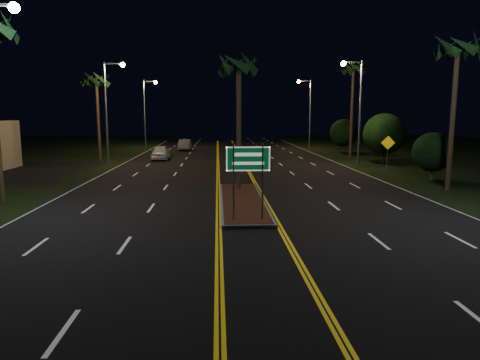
{
  "coord_description": "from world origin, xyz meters",
  "views": [
    {
      "loc": [
        -1.24,
        -14.52,
        4.48
      ],
      "look_at": [
        -0.36,
        2.33,
        1.9
      ],
      "focal_mm": 32.0,
      "sensor_mm": 36.0,
      "label": 1
    }
  ],
  "objects": [
    {
      "name": "streetlight_right_mid",
      "position": [
        10.61,
        22.0,
        5.66
      ],
      "size": [
        1.91,
        0.44,
        9.0
      ],
      "color": "gray",
      "rests_on": "ground"
    },
    {
      "name": "streetlight_left_mid",
      "position": [
        -10.61,
        24.0,
        5.66
      ],
      "size": [
        1.91,
        0.44,
        9.0
      ],
      "color": "gray",
      "rests_on": "ground"
    },
    {
      "name": "car_near",
      "position": [
        -7.01,
        28.93,
        0.81
      ],
      "size": [
        2.26,
        4.96,
        1.63
      ],
      "primitive_type": "imported",
      "rotation": [
        0.0,
        0.0,
        0.04
      ],
      "color": "white",
      "rests_on": "ground"
    },
    {
      "name": "palm_right_near",
      "position": [
        12.5,
        10.0,
        8.21
      ],
      "size": [
        2.4,
        2.4,
        9.3
      ],
      "color": "#382819",
      "rests_on": "ground"
    },
    {
      "name": "shrub_mid",
      "position": [
        14.0,
        24.0,
        2.73
      ],
      "size": [
        3.78,
        3.78,
        4.62
      ],
      "color": "#382819",
      "rests_on": "ground"
    },
    {
      "name": "ground",
      "position": [
        0.0,
        0.0,
        0.0
      ],
      "size": [
        120.0,
        120.0,
        0.0
      ],
      "primitive_type": "plane",
      "color": "black",
      "rests_on": "ground"
    },
    {
      "name": "streetlight_right_far",
      "position": [
        10.61,
        42.0,
        5.66
      ],
      "size": [
        1.91,
        0.44,
        9.0
      ],
      "color": "gray",
      "rests_on": "ground"
    },
    {
      "name": "palm_right_far",
      "position": [
        12.8,
        30.0,
        9.14
      ],
      "size": [
        2.4,
        2.4,
        10.3
      ],
      "color": "#382819",
      "rests_on": "ground"
    },
    {
      "name": "median_island",
      "position": [
        0.0,
        7.0,
        0.08
      ],
      "size": [
        2.25,
        10.25,
        0.17
      ],
      "color": "gray",
      "rests_on": "ground"
    },
    {
      "name": "palm_median",
      "position": [
        0.0,
        10.5,
        7.28
      ],
      "size": [
        2.4,
        2.4,
        8.3
      ],
      "color": "#382819",
      "rests_on": "ground"
    },
    {
      "name": "warning_sign",
      "position": [
        13.0,
        20.54,
        1.8
      ],
      "size": [
        1.14,
        0.21,
        2.74
      ],
      "rotation": [
        0.0,
        0.0,
        -0.16
      ],
      "color": "gray",
      "rests_on": "ground"
    },
    {
      "name": "shrub_far",
      "position": [
        13.8,
        36.0,
        2.34
      ],
      "size": [
        3.24,
        3.24,
        3.96
      ],
      "color": "#382819",
      "rests_on": "ground"
    },
    {
      "name": "highway_sign",
      "position": [
        0.0,
        2.8,
        2.4
      ],
      "size": [
        1.8,
        0.08,
        3.2
      ],
      "color": "gray",
      "rests_on": "ground"
    },
    {
      "name": "streetlight_left_far",
      "position": [
        -10.61,
        44.0,
        5.66
      ],
      "size": [
        1.91,
        0.44,
        9.0
      ],
      "color": "gray",
      "rests_on": "ground"
    },
    {
      "name": "shrub_near",
      "position": [
        13.5,
        14.0,
        1.95
      ],
      "size": [
        2.7,
        2.7,
        3.3
      ],
      "color": "#382819",
      "rests_on": "ground"
    },
    {
      "name": "palm_left_far",
      "position": [
        -12.8,
        28.0,
        7.75
      ],
      "size": [
        2.4,
        2.4,
        8.8
      ],
      "color": "#382819",
      "rests_on": "ground"
    },
    {
      "name": "car_far",
      "position": [
        -5.49,
        40.53,
        0.78
      ],
      "size": [
        2.06,
        4.71,
        1.56
      ],
      "primitive_type": "imported",
      "rotation": [
        0.0,
        0.0,
        -0.01
      ],
      "color": "#ADAFB7",
      "rests_on": "ground"
    }
  ]
}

